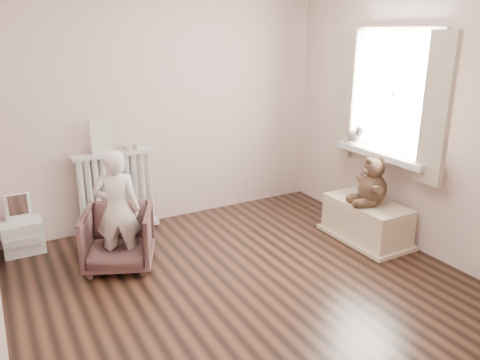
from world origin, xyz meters
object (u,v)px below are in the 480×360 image
child (118,210)px  plush_cat (355,134)px  armchair (119,238)px  toy_bench (366,220)px  teddy_bear (374,178)px  toy_vanity (21,225)px  radiator (117,197)px

child → plush_cat: (2.48, -0.18, 0.44)m
armchair → child: (0.00, -0.05, 0.29)m
toy_bench → plush_cat: bearing=71.2°
teddy_bear → toy_vanity: bearing=172.5°
armchair → radiator: bearing=98.5°
toy_vanity → plush_cat: plush_cat is taller
radiator → plush_cat: 2.56m
child → plush_cat: size_ratio=4.64×
toy_vanity → teddy_bear: bearing=-25.0°
child → teddy_bear: bearing=-172.4°
armchair → teddy_bear: teddy_bear is taller
teddy_bear → plush_cat: plush_cat is taller
armchair → plush_cat: plush_cat is taller
toy_vanity → armchair: size_ratio=0.96×
radiator → armchair: size_ratio=1.45×
radiator → toy_vanity: radiator is taller
plush_cat → toy_vanity: bearing=157.7°
toy_bench → toy_vanity: bearing=156.1°
radiator → armchair: 0.78m
armchair → toy_bench: bearing=7.9°
child → teddy_bear: 2.42m
radiator → toy_bench: (2.14, -1.39, -0.19)m
armchair → plush_cat: 2.59m
toy_bench → radiator: bearing=147.0°
toy_bench → plush_cat: size_ratio=3.67×
teddy_bear → plush_cat: 0.60m
armchair → teddy_bear: 2.46m
armchair → toy_bench: armchair is taller
radiator → toy_vanity: (-0.93, -0.03, -0.11)m
radiator → teddy_bear: size_ratio=1.84×
radiator → toy_bench: radiator is taller
armchair → teddy_bear: (2.32, -0.70, 0.40)m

